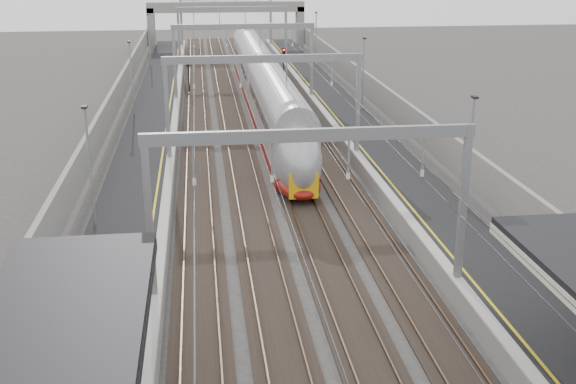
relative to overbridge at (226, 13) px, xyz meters
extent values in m
cube|color=black|center=(-8.00, -55.00, -4.81)|extent=(4.00, 120.00, 1.00)
cube|color=black|center=(8.00, -55.00, -4.81)|extent=(4.00, 120.00, 1.00)
cube|color=black|center=(-4.50, -55.00, -5.27)|extent=(2.40, 140.00, 0.08)
cube|color=brown|center=(-5.22, -55.00, -5.18)|extent=(0.07, 140.00, 0.14)
cube|color=brown|center=(-3.78, -55.00, -5.18)|extent=(0.07, 140.00, 0.14)
cube|color=black|center=(-1.50, -55.00, -5.27)|extent=(2.40, 140.00, 0.08)
cube|color=brown|center=(-2.22, -55.00, -5.18)|extent=(0.07, 140.00, 0.14)
cube|color=brown|center=(-0.78, -55.00, -5.18)|extent=(0.07, 140.00, 0.14)
cube|color=black|center=(1.50, -55.00, -5.27)|extent=(2.40, 140.00, 0.08)
cube|color=brown|center=(0.78, -55.00, -5.18)|extent=(0.07, 140.00, 0.14)
cube|color=brown|center=(2.22, -55.00, -5.18)|extent=(0.07, 140.00, 0.14)
cube|color=black|center=(4.50, -55.00, -5.27)|extent=(2.40, 140.00, 0.08)
cube|color=brown|center=(3.78, -55.00, -5.18)|extent=(0.07, 140.00, 0.14)
cube|color=brown|center=(5.22, -55.00, -5.18)|extent=(0.07, 140.00, 0.14)
cube|color=gray|center=(-6.30, -78.00, -1.01)|extent=(0.28, 0.28, 6.60)
cube|color=gray|center=(6.30, -78.00, -1.01)|extent=(0.28, 0.28, 6.60)
cube|color=gray|center=(0.00, -78.00, 2.04)|extent=(13.00, 0.25, 0.50)
cube|color=gray|center=(-6.30, -58.00, -1.01)|extent=(0.28, 0.28, 6.60)
cube|color=gray|center=(6.30, -58.00, -1.01)|extent=(0.28, 0.28, 6.60)
cube|color=gray|center=(0.00, -58.00, 2.04)|extent=(13.00, 0.25, 0.50)
cube|color=gray|center=(-6.30, -38.00, -1.01)|extent=(0.28, 0.28, 6.60)
cube|color=gray|center=(6.30, -38.00, -1.01)|extent=(0.28, 0.28, 6.60)
cube|color=gray|center=(0.00, -38.00, 2.04)|extent=(13.00, 0.25, 0.50)
cube|color=gray|center=(-6.30, -18.00, -1.01)|extent=(0.28, 0.28, 6.60)
cube|color=gray|center=(6.30, -18.00, -1.01)|extent=(0.28, 0.28, 6.60)
cube|color=gray|center=(0.00, -18.00, 2.04)|extent=(13.00, 0.25, 0.50)
cube|color=gray|center=(-6.30, 0.00, -1.01)|extent=(0.28, 0.28, 6.60)
cube|color=gray|center=(6.30, 0.00, -1.01)|extent=(0.28, 0.28, 6.60)
cylinder|color=#262628|center=(-4.50, -50.00, 0.19)|extent=(0.03, 140.00, 0.03)
cylinder|color=#262628|center=(-1.50, -50.00, 0.19)|extent=(0.03, 140.00, 0.03)
cylinder|color=#262628|center=(1.50, -50.00, 0.19)|extent=(0.03, 140.00, 0.03)
cylinder|color=#262628|center=(4.50, -50.00, 0.19)|extent=(0.03, 140.00, 0.03)
cylinder|color=black|center=(-9.70, -86.00, -2.31)|extent=(0.20, 0.20, 4.00)
cube|color=gray|center=(0.00, 0.00, 0.89)|extent=(22.00, 2.20, 1.40)
cube|color=gray|center=(-10.50, 0.00, -2.21)|extent=(1.00, 2.20, 6.20)
cube|color=gray|center=(10.50, 0.00, -2.21)|extent=(1.00, 2.20, 6.20)
cube|color=gray|center=(-11.20, -55.00, -3.71)|extent=(0.30, 120.00, 3.20)
cube|color=gray|center=(11.20, -55.00, -3.71)|extent=(0.30, 120.00, 3.20)
cube|color=maroon|center=(1.50, -52.21, -4.71)|extent=(2.70, 22.99, 0.80)
cube|color=gray|center=(1.50, -52.21, -2.81)|extent=(2.70, 22.99, 3.00)
cube|color=black|center=(1.50, -60.26, -5.03)|extent=(2.00, 2.40, 0.50)
cube|color=maroon|center=(1.50, -28.82, -4.71)|extent=(2.70, 22.99, 0.80)
cube|color=gray|center=(1.50, -28.82, -2.81)|extent=(2.70, 22.99, 3.00)
cube|color=black|center=(1.50, -36.87, -5.03)|extent=(2.00, 2.40, 0.50)
ellipsoid|color=gray|center=(1.50, -63.91, -3.11)|extent=(2.70, 5.20, 4.20)
cube|color=#EDAF0C|center=(1.50, -66.06, -4.01)|extent=(1.70, 0.12, 1.50)
cube|color=black|center=(1.50, -65.61, -2.51)|extent=(1.60, 0.58, 0.94)
cylinder|color=black|center=(-5.20, -30.55, -3.81)|extent=(0.12, 0.12, 3.00)
cube|color=black|center=(-5.20, -30.55, -2.21)|extent=(0.32, 0.22, 0.75)
sphere|color=red|center=(-5.20, -30.68, -2.06)|extent=(0.16, 0.16, 0.16)
cylinder|color=black|center=(3.20, -26.11, -3.81)|extent=(0.12, 0.12, 3.00)
cube|color=black|center=(3.20, -26.11, -2.21)|extent=(0.32, 0.22, 0.75)
sphere|color=red|center=(3.20, -26.24, -2.06)|extent=(0.16, 0.16, 0.16)
cylinder|color=black|center=(5.40, -23.43, -3.81)|extent=(0.12, 0.12, 3.00)
cube|color=black|center=(5.40, -23.43, -2.21)|extent=(0.32, 0.22, 0.75)
sphere|color=red|center=(5.40, -23.56, -2.06)|extent=(0.16, 0.16, 0.16)
camera|label=1|loc=(-4.17, -104.50, 8.86)|focal=45.00mm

